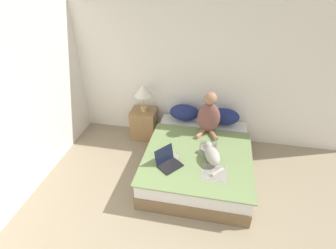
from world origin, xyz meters
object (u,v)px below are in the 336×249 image
(pillow_far, at_px, (224,116))
(nightstand, at_px, (144,124))
(person_sitting, at_px, (209,116))
(bed, at_px, (198,160))
(cat_tabby, at_px, (212,155))
(table_lamp, at_px, (143,92))
(pillow_near, at_px, (184,113))
(laptop_open, at_px, (168,162))

(pillow_far, bearing_deg, nightstand, -179.19)
(pillow_far, bearing_deg, person_sitting, -130.06)
(bed, height_order, nightstand, nightstand)
(cat_tabby, bearing_deg, table_lamp, 30.95)
(bed, relative_size, cat_tabby, 3.30)
(cat_tabby, height_order, nightstand, cat_tabby)
(person_sitting, xyz_separation_m, cat_tabby, (0.11, -0.73, -0.22))
(person_sitting, height_order, cat_tabby, person_sitting)
(bed, relative_size, nightstand, 3.39)
(person_sitting, xyz_separation_m, table_lamp, (-1.19, 0.29, 0.19))
(pillow_near, xyz_separation_m, pillow_far, (0.70, 0.00, 0.00))
(pillow_far, distance_m, nightstand, 1.50)
(bed, height_order, pillow_far, pillow_far)
(laptop_open, distance_m, table_lamp, 1.49)
(cat_tabby, height_order, laptop_open, laptop_open)
(laptop_open, bearing_deg, table_lamp, 68.18)
(pillow_far, height_order, table_lamp, table_lamp)
(pillow_far, xyz_separation_m, laptop_open, (-0.75, -1.26, -0.10))
(table_lamp, bearing_deg, laptop_open, -60.61)
(pillow_near, xyz_separation_m, person_sitting, (0.44, -0.31, 0.17))
(bed, bearing_deg, nightstand, 145.05)
(bed, distance_m, nightstand, 1.36)
(pillow_near, relative_size, laptop_open, 1.25)
(bed, bearing_deg, person_sitting, 79.43)
(laptop_open, distance_m, nightstand, 1.45)
(pillow_near, bearing_deg, laptop_open, -92.22)
(pillow_far, height_order, person_sitting, person_sitting)
(nightstand, height_order, table_lamp, table_lamp)
(person_sitting, bearing_deg, cat_tabby, -81.31)
(bed, distance_m, pillow_far, 0.95)
(person_sitting, bearing_deg, nightstand, 166.63)
(cat_tabby, relative_size, laptop_open, 1.39)
(cat_tabby, xyz_separation_m, nightstand, (-1.32, 1.02, -0.27))
(pillow_far, bearing_deg, bed, -113.67)
(pillow_far, relative_size, person_sitting, 0.72)
(pillow_far, relative_size, table_lamp, 1.03)
(person_sitting, height_order, table_lamp, person_sitting)
(bed, xyz_separation_m, person_sitting, (0.09, 0.49, 0.55))
(bed, xyz_separation_m, laptop_open, (-0.40, -0.46, 0.29))
(pillow_near, relative_size, person_sitting, 0.72)
(laptop_open, bearing_deg, pillow_near, 36.58)
(nightstand, bearing_deg, person_sitting, -13.37)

